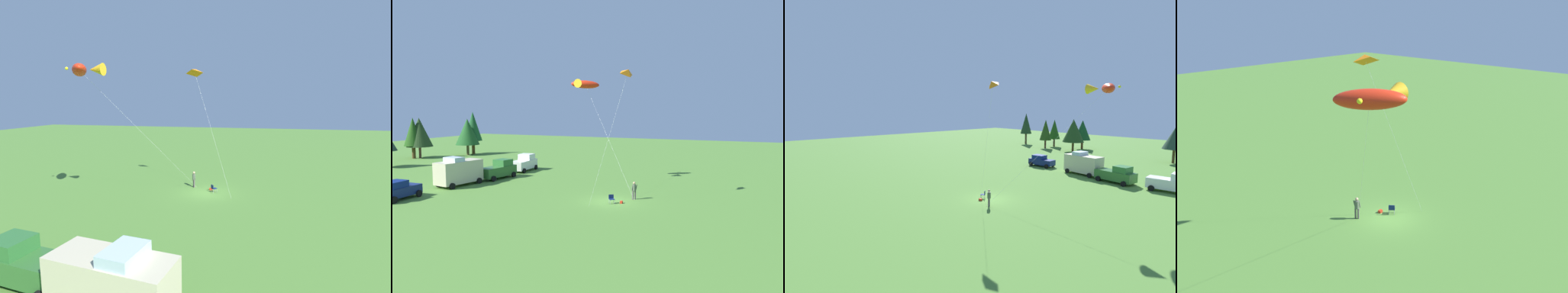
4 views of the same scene
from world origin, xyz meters
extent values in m
plane|color=#4D7D31|center=(0.00, 0.00, 0.00)|extent=(160.00, 160.00, 0.00)
cylinder|color=#52484C|center=(1.76, -1.88, 0.42)|extent=(0.14, 0.14, 0.85)
cylinder|color=#52484C|center=(1.64, -1.69, 0.42)|extent=(0.14, 0.14, 0.85)
cylinder|color=#505B48|center=(1.70, -1.79, 1.16)|extent=(0.47, 0.47, 0.62)
sphere|color=tan|center=(1.70, -1.79, 1.62)|extent=(0.24, 0.24, 0.24)
cylinder|color=#505B48|center=(1.75, -1.99, 1.19)|extent=(0.18, 0.22, 0.56)
cylinder|color=#505B48|center=(1.54, -1.65, 1.19)|extent=(0.17, 0.20, 0.56)
cube|color=#0F1F4E|center=(-0.76, -0.39, 0.42)|extent=(0.67, 0.67, 0.04)
cube|color=#0F1F4E|center=(-0.59, -0.26, 0.62)|extent=(0.32, 0.41, 0.40)
cylinder|color=#A5A8AD|center=(-0.80, -0.68, 0.21)|extent=(0.03, 0.03, 0.42)
cylinder|color=#A5A8AD|center=(-1.06, -0.35, 0.21)|extent=(0.03, 0.03, 0.42)
cylinder|color=#A5A8AD|center=(-0.47, -0.43, 0.21)|extent=(0.03, 0.03, 0.42)
cylinder|color=#A5A8AD|center=(-0.72, -0.09, 0.21)|extent=(0.03, 0.03, 0.42)
cube|color=red|center=(-0.29, -1.16, 0.11)|extent=(0.34, 0.25, 0.22)
cube|color=navy|center=(-7.45, 19.16, 0.79)|extent=(4.30, 2.04, 0.90)
cube|color=navy|center=(-7.95, 19.13, 1.56)|extent=(2.09, 1.77, 0.65)
cylinder|color=black|center=(-8.90, 18.08, 0.34)|extent=(0.69, 0.26, 0.68)
cylinder|color=black|center=(-5.88, 18.26, 0.34)|extent=(0.69, 0.26, 0.68)
cylinder|color=black|center=(-5.99, 20.24, 0.34)|extent=(0.69, 0.26, 0.68)
cube|color=beige|center=(0.36, 18.77, 1.59)|extent=(5.64, 2.87, 2.50)
cube|color=silver|center=(-0.29, 18.85, 3.09)|extent=(1.65, 2.19, 0.50)
cylinder|color=black|center=(-1.72, 17.84, 0.34)|extent=(0.70, 0.31, 0.68)
cylinder|color=black|center=(-1.42, 20.20, 0.34)|extent=(0.70, 0.31, 0.68)
cylinder|color=black|center=(2.13, 17.34, 0.34)|extent=(0.70, 0.31, 0.68)
cylinder|color=black|center=(2.44, 19.70, 0.34)|extent=(0.70, 0.31, 0.68)
cube|color=#2F632A|center=(5.75, 17.42, 0.94)|extent=(5.21, 2.59, 1.20)
cube|color=#2B682D|center=(6.74, 17.29, 1.94)|extent=(2.01, 2.05, 0.80)
cylinder|color=black|center=(7.67, 18.28, 0.34)|extent=(0.70, 0.30, 0.68)
cylinder|color=black|center=(7.40, 16.11, 0.34)|extent=(0.70, 0.30, 0.68)
cylinder|color=black|center=(4.09, 18.72, 0.34)|extent=(0.70, 0.30, 0.68)
cylinder|color=black|center=(3.83, 16.55, 0.34)|extent=(0.70, 0.30, 0.68)
cube|color=white|center=(12.18, 17.78, 0.94)|extent=(5.16, 2.43, 1.20)
cube|color=white|center=(13.18, 17.87, 1.94)|extent=(1.95, 1.99, 0.80)
cylinder|color=black|center=(13.88, 19.02, 0.34)|extent=(0.70, 0.28, 0.68)
cylinder|color=black|center=(14.07, 16.85, 0.34)|extent=(0.70, 0.28, 0.68)
cylinder|color=black|center=(10.29, 18.71, 0.34)|extent=(0.70, 0.28, 0.68)
cylinder|color=black|center=(10.49, 16.53, 0.34)|extent=(0.70, 0.28, 0.68)
cylinder|color=#4A3619|center=(16.24, 43.69, 1.14)|extent=(0.62, 0.62, 2.28)
cone|color=#1D4712|center=(16.24, 43.69, 4.82)|extent=(3.16, 3.16, 5.09)
cylinder|color=brown|center=(17.24, 43.25, 1.04)|extent=(0.43, 0.43, 2.07)
cone|color=#213819|center=(17.24, 43.25, 4.69)|extent=(4.55, 4.55, 5.23)
cylinder|color=#4B4127|center=(24.30, 38.41, 1.01)|extent=(0.49, 0.49, 2.02)
cone|color=#1B4E1D|center=(24.30, 38.41, 4.53)|extent=(4.48, 4.48, 5.02)
cylinder|color=#543A1C|center=(26.10, 38.59, 1.33)|extent=(0.60, 0.60, 2.66)
cone|color=#184D22|center=(26.10, 38.59, 5.52)|extent=(3.49, 3.49, 5.72)
ellipsoid|color=red|center=(9.27, 6.79, 11.76)|extent=(2.84, 3.54, 1.11)
cone|color=yellow|center=(7.72, 6.79, 11.76)|extent=(1.21, 1.02, 1.02)
sphere|color=yellow|center=(10.22, 7.10, 11.88)|extent=(0.25, 0.25, 0.25)
cylinder|color=silver|center=(5.34, 2.45, 5.88)|extent=(7.88, 8.70, 11.77)
cylinder|color=#4C3823|center=(1.41, -1.90, 0.00)|extent=(0.04, 0.04, 0.01)
pyramid|color=orange|center=(1.36, -1.21, 12.21)|extent=(1.69, 1.39, 0.91)
cylinder|color=silver|center=(-0.64, 0.03, 6.00)|extent=(4.09, 2.22, 12.00)
cylinder|color=#4C3823|center=(-2.68, 1.13, 0.00)|extent=(0.04, 0.04, 0.01)
camera|label=1|loc=(-5.70, 29.45, 9.16)|focal=28.00mm
camera|label=2|loc=(-33.36, -12.28, 8.64)|focal=35.00mm
camera|label=3|loc=(23.19, -22.24, 10.00)|focal=28.00mm
camera|label=4|loc=(23.90, 20.73, 16.11)|focal=42.00mm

